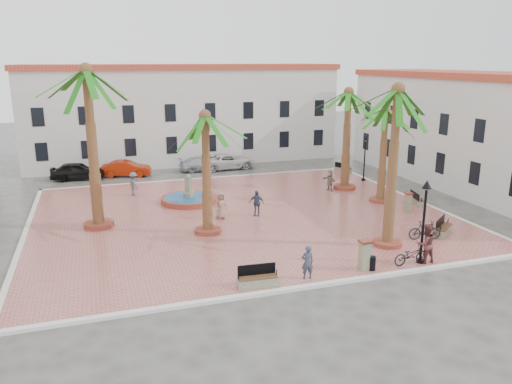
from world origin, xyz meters
TOP-DOWN VIEW (x-y plane):
  - ground at (0.00, 0.00)m, footprint 120.00×120.00m
  - plaza at (0.00, 0.00)m, footprint 26.00×22.00m
  - kerb_n at (0.00, 11.00)m, footprint 26.30×0.30m
  - kerb_s at (0.00, -11.00)m, footprint 26.30×0.30m
  - kerb_e at (13.00, 0.00)m, footprint 0.30×22.30m
  - kerb_w at (-13.00, 0.00)m, footprint 0.30×22.30m
  - building_north at (-0.00, 19.99)m, footprint 30.40×7.40m
  - building_east at (19.99, 2.00)m, footprint 7.40×26.40m
  - fountain at (-2.68, 4.02)m, footprint 3.94×3.94m
  - palm_nw at (-8.86, 0.41)m, footprint 5.75×5.75m
  - palm_sw at (-2.84, -2.66)m, footprint 5.05×5.05m
  - palm_s at (6.01, -7.70)m, footprint 5.12×5.12m
  - palm_e at (10.28, -0.05)m, footprint 4.80×4.80m
  - palm_ne at (9.61, 4.03)m, footprint 5.62×5.62m
  - bench_s at (-2.32, -10.38)m, footprint 1.88×0.69m
  - bench_se at (10.04, -7.20)m, footprint 1.80×1.58m
  - bench_e at (12.38, -1.40)m, footprint 0.88×1.72m
  - bench_ne at (12.35, 9.49)m, footprint 1.19×1.64m
  - lamppost_s at (6.21, -10.34)m, footprint 0.46×0.46m
  - lamppost_e at (12.40, 5.96)m, footprint 0.41×0.41m
  - bollard_se at (3.08, -10.25)m, footprint 0.54×0.54m
  - bollard_n at (-0.14, 9.03)m, footprint 0.53×0.53m
  - bollard_e at (10.65, -2.81)m, footprint 0.52×0.52m
  - litter_bin at (3.44, -10.40)m, footprint 0.35×0.35m
  - cyclist_a at (0.10, -10.30)m, footprint 0.62×0.44m
  - bicycle_a at (5.60, -10.40)m, footprint 1.92×0.74m
  - cyclist_b at (6.42, -10.40)m, footprint 0.98×0.78m
  - bicycle_b at (8.42, -7.66)m, footprint 1.90×0.98m
  - pedestrian_fountain_a at (-1.47, -0.36)m, footprint 0.97×0.78m
  - pedestrian_fountain_b at (0.89, -0.45)m, footprint 1.05×0.87m
  - pedestrian_north at (-6.20, 7.18)m, footprint 0.99×1.27m
  - pedestrian_east at (8.26, 3.93)m, footprint 0.83×1.53m
  - car_black at (-10.27, 14.40)m, footprint 4.58×2.18m
  - car_red at (-6.24, 14.40)m, footprint 4.43×2.31m
  - car_silver at (0.64, 14.53)m, footprint 4.43×1.87m
  - car_white at (3.01, 14.66)m, footprint 5.31×2.68m

SIDE VIEW (x-z plane):
  - ground at x=0.00m, z-range 0.00..0.00m
  - plaza at x=0.00m, z-range 0.00..0.15m
  - kerb_n at x=0.00m, z-range 0.00..0.16m
  - kerb_s at x=0.00m, z-range 0.00..0.16m
  - kerb_e at x=13.00m, z-range 0.00..0.16m
  - kerb_w at x=-13.00m, z-range 0.00..0.16m
  - bench_ne at x=12.35m, z-range -0.03..0.81m
  - bench_e at x=12.38m, z-range -0.04..0.83m
  - bench_s at x=-2.32m, z-range -0.06..0.91m
  - bench_se at x=10.04m, z-range -0.06..0.91m
  - fountain at x=-2.68m, z-range -0.59..1.44m
  - litter_bin at x=3.44m, z-range 0.15..0.83m
  - car_silver at x=0.64m, z-range 0.00..1.27m
  - bicycle_a at x=5.60m, z-range 0.15..1.15m
  - car_red at x=-6.24m, z-range 0.00..1.39m
  - bicycle_b at x=8.42m, z-range 0.15..1.25m
  - car_white at x=3.01m, z-range 0.00..1.44m
  - car_black at x=-10.27m, z-range 0.00..1.51m
  - bollard_e at x=10.65m, z-range 0.17..1.48m
  - bollard_n at x=-0.14m, z-range 0.18..1.62m
  - bollard_se at x=3.08m, z-range 0.18..1.68m
  - pedestrian_east at x=8.26m, z-range 0.15..1.72m
  - cyclist_a at x=0.10m, z-range 0.15..1.75m
  - pedestrian_fountain_b at x=0.89m, z-range 0.15..1.82m
  - pedestrian_fountain_a at x=-1.47m, z-range 0.15..1.86m
  - pedestrian_north at x=-6.20m, z-range 0.15..1.88m
  - cyclist_b at x=6.42m, z-range 0.15..2.11m
  - lamppost_e at x=12.40m, z-range 0.82..4.57m
  - lamppost_s at x=6.21m, z-range 0.90..5.12m
  - building_east at x=19.99m, z-range 0.02..9.02m
  - building_north at x=0.00m, z-range 0.02..9.52m
  - palm_e at x=10.28m, z-range 2.47..9.34m
  - palm_sw at x=-2.84m, z-range 2.56..9.70m
  - palm_ne at x=9.61m, z-range 2.77..10.60m
  - palm_s at x=6.01m, z-range 3.25..11.94m
  - palm_nw at x=-8.86m, z-range 3.57..13.20m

